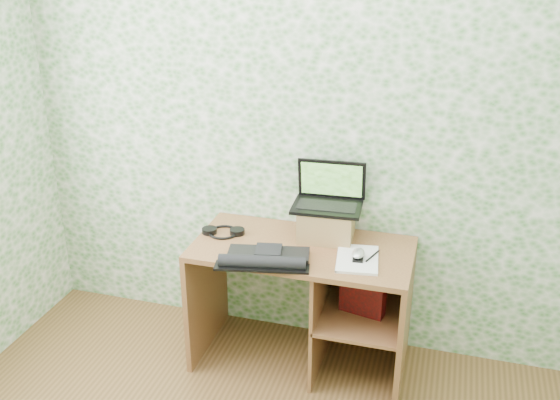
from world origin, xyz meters
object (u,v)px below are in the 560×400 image
(laptop, at_px, (329,196))
(keyboard, at_px, (266,258))
(notepad, at_px, (357,259))
(riser, at_px, (327,223))
(desk, at_px, (316,288))

(laptop, xyz_separation_m, keyboard, (-0.24, -0.41, -0.22))
(keyboard, bearing_deg, notepad, 7.40)
(keyboard, bearing_deg, laptop, 48.25)
(riser, bearing_deg, laptop, 90.00)
(desk, distance_m, notepad, 0.38)
(laptop, bearing_deg, riser, -93.54)
(desk, bearing_deg, riser, 78.81)
(riser, bearing_deg, desk, -101.19)
(desk, relative_size, notepad, 3.93)
(riser, distance_m, notepad, 0.31)
(desk, bearing_deg, laptop, 81.68)
(keyboard, bearing_deg, desk, 37.93)
(riser, relative_size, keyboard, 0.60)
(desk, distance_m, laptop, 0.53)
(desk, bearing_deg, notepad, -22.68)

